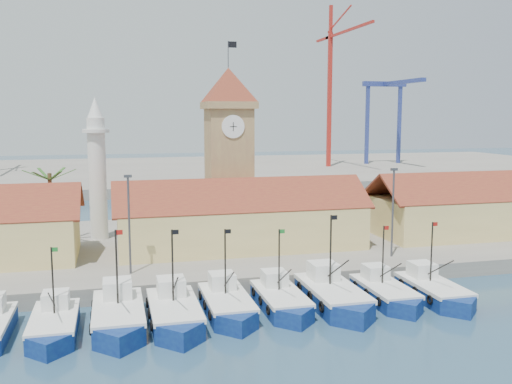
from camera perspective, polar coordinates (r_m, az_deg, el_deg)
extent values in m
plane|color=navy|center=(44.61, 4.19, -13.03)|extent=(400.00, 400.00, 0.00)
cube|color=gray|center=(66.65, -2.34, -5.34)|extent=(140.00, 32.00, 1.50)
cube|color=gray|center=(150.87, -9.08, 1.98)|extent=(240.00, 80.00, 2.00)
cube|color=navy|center=(44.89, -19.51, -12.72)|extent=(3.18, 7.19, 1.63)
cube|color=navy|center=(41.54, -19.97, -14.42)|extent=(3.18, 3.18, 1.63)
cube|color=silver|center=(44.61, -19.56, -11.73)|extent=(3.24, 7.39, 0.32)
cube|color=silver|center=(46.09, -19.40, -10.15)|extent=(1.91, 2.00, 1.27)
cylinder|color=black|center=(44.29, -19.66, -8.43)|extent=(0.13, 0.13, 5.09)
cube|color=#197226|center=(43.69, -19.50, -5.45)|extent=(0.45, 0.02, 0.32)
cube|color=navy|center=(45.04, -13.59, -12.32)|extent=(3.66, 8.27, 1.88)
cube|color=navy|center=(41.17, -13.52, -14.27)|extent=(3.66, 3.66, 1.88)
cube|color=silver|center=(44.73, -13.63, -11.19)|extent=(3.73, 8.50, 0.37)
cube|color=silver|center=(46.45, -13.69, -9.40)|extent=(2.19, 2.30, 1.46)
cylinder|color=black|center=(44.39, -13.76, -7.39)|extent=(0.15, 0.15, 5.85)
cube|color=#A5140F|center=(43.77, -13.53, -3.95)|extent=(0.52, 0.02, 0.37)
cube|color=navy|center=(44.96, -8.18, -12.23)|extent=(3.59, 8.12, 1.85)
cube|color=navy|center=(41.18, -7.56, -14.12)|extent=(3.59, 3.59, 1.85)
cube|color=silver|center=(44.65, -8.20, -11.11)|extent=(3.66, 8.35, 0.36)
cube|color=silver|center=(46.33, -8.49, -9.36)|extent=(2.15, 2.26, 1.44)
cylinder|color=black|center=(44.31, -8.34, -7.39)|extent=(0.14, 0.14, 5.74)
cube|color=black|center=(43.72, -8.07, -3.99)|extent=(0.51, 0.02, 0.36)
cube|color=navy|center=(46.55, -2.95, -11.49)|extent=(3.40, 7.69, 1.75)
cube|color=navy|center=(43.01, -1.92, -13.13)|extent=(3.40, 3.40, 1.75)
cube|color=silver|center=(46.27, -2.95, -10.47)|extent=(3.47, 7.91, 0.34)
cube|color=silver|center=(47.84, -3.42, -8.88)|extent=(2.04, 2.14, 1.36)
cylinder|color=black|center=(45.96, -3.10, -7.06)|extent=(0.14, 0.14, 5.44)
cube|color=black|center=(45.43, -2.82, -3.96)|extent=(0.49, 0.02, 0.34)
cube|color=navy|center=(47.63, 2.46, -11.06)|extent=(3.28, 7.43, 1.69)
cube|color=navy|center=(44.29, 3.87, -12.54)|extent=(3.28, 3.28, 1.69)
cube|color=silver|center=(47.36, 2.47, -10.09)|extent=(3.35, 7.63, 0.33)
cube|color=silver|center=(48.84, 1.84, -8.61)|extent=(1.97, 2.06, 1.31)
cylinder|color=black|center=(47.06, 2.32, -6.88)|extent=(0.13, 0.13, 5.25)
cube|color=#197226|center=(46.57, 2.62, -3.95)|extent=(0.47, 0.02, 0.33)
cube|color=navy|center=(48.72, 7.62, -10.59)|extent=(3.79, 8.58, 1.95)
cube|color=navy|center=(44.99, 9.69, -12.21)|extent=(3.79, 3.79, 1.95)
cube|color=silver|center=(48.43, 7.64, -9.50)|extent=(3.87, 8.82, 0.38)
cube|color=silver|center=(50.10, 6.74, -7.86)|extent=(2.28, 2.38, 1.52)
cylinder|color=black|center=(48.11, 7.46, -5.86)|extent=(0.15, 0.15, 6.07)
cube|color=black|center=(47.63, 7.83, -2.54)|extent=(0.54, 0.02, 0.38)
cube|color=navy|center=(50.70, 12.71, -10.08)|extent=(3.22, 7.30, 1.66)
cube|color=navy|center=(47.65, 14.72, -11.31)|extent=(3.22, 3.22, 1.66)
cube|color=silver|center=(50.45, 12.74, -9.18)|extent=(3.29, 7.50, 0.32)
cube|color=silver|center=(51.81, 11.84, -7.86)|extent=(1.93, 2.03, 1.29)
cylinder|color=black|center=(50.17, 12.59, -6.22)|extent=(0.13, 0.13, 5.16)
cube|color=#A5140F|center=(49.76, 12.90, -3.52)|extent=(0.46, 0.02, 0.32)
cube|color=navy|center=(52.20, 17.26, -9.70)|extent=(3.35, 7.57, 1.72)
cube|color=navy|center=(49.18, 19.59, -10.88)|extent=(3.35, 3.35, 1.72)
cube|color=silver|center=(51.95, 17.30, -8.79)|extent=(3.41, 7.78, 0.33)
cube|color=silver|center=(53.31, 16.26, -7.48)|extent=(2.01, 2.10, 1.34)
cylinder|color=black|center=(51.67, 17.14, -5.81)|extent=(0.13, 0.13, 5.35)
cube|color=#A5140F|center=(51.29, 17.48, -3.08)|extent=(0.48, 0.02, 0.33)
cube|color=#E7CE7F|center=(62.19, -1.59, -3.46)|extent=(26.00, 10.00, 4.50)
cube|color=brown|center=(59.16, -1.08, -0.35)|extent=(27.04, 5.13, 3.21)
cube|color=brown|center=(64.00, -2.09, 0.26)|extent=(27.04, 5.13, 3.21)
cube|color=#E7CE7F|center=(75.77, 22.76, -2.04)|extent=(30.00, 10.00, 4.50)
cube|color=brown|center=(73.31, 24.08, 0.54)|extent=(31.20, 5.13, 3.21)
cube|color=brown|center=(77.26, 21.80, 0.99)|extent=(31.20, 5.13, 3.21)
cube|color=tan|center=(67.23, -2.73, 1.90)|extent=(5.00, 5.00, 15.00)
cube|color=tan|center=(66.90, -2.77, 8.65)|extent=(5.80, 5.80, 0.80)
pyramid|color=brown|center=(66.98, -2.78, 10.62)|extent=(5.80, 5.80, 4.00)
cylinder|color=white|center=(64.41, -2.30, 6.55)|extent=(2.60, 0.15, 2.60)
cube|color=black|center=(64.33, -2.29, 6.55)|extent=(0.08, 0.02, 1.00)
cube|color=black|center=(64.33, -2.29, 6.55)|extent=(0.80, 0.02, 0.08)
cylinder|color=#3F3F44|center=(67.25, -2.80, 13.60)|extent=(0.10, 0.10, 3.00)
cube|color=black|center=(67.47, -2.38, 14.52)|extent=(1.00, 0.03, 0.70)
cylinder|color=silver|center=(67.97, -15.56, 1.27)|extent=(2.00, 2.00, 14.00)
cylinder|color=silver|center=(67.60, -15.73, 5.91)|extent=(3.00, 3.00, 0.40)
cone|color=silver|center=(67.59, -15.81, 8.11)|extent=(1.80, 1.80, 2.40)
cylinder|color=brown|center=(66.70, -19.80, -1.63)|extent=(0.44, 0.44, 8.00)
cube|color=#2C5E20|center=(66.09, -18.74, 1.66)|extent=(2.80, 0.35, 1.18)
cube|color=#2C5E20|center=(67.35, -19.26, 1.75)|extent=(1.71, 2.60, 1.18)
cube|color=#2C5E20|center=(67.49, -20.44, 1.71)|extent=(1.71, 2.60, 1.18)
cube|color=#2C5E20|center=(66.38, -21.15, 1.58)|extent=(2.80, 0.35, 1.18)
cube|color=#2C5E20|center=(65.10, -20.67, 1.49)|extent=(1.71, 2.60, 1.18)
cube|color=#2C5E20|center=(64.95, -19.44, 1.53)|extent=(1.71, 2.60, 1.18)
cylinder|color=#3F3F44|center=(52.49, -12.56, -3.22)|extent=(0.20, 0.20, 9.00)
cube|color=#3F3F44|center=(51.85, -12.70, 1.56)|extent=(0.70, 0.25, 0.25)
cylinder|color=#3F3F44|center=(59.14, 13.51, -2.03)|extent=(0.20, 0.20, 9.00)
cube|color=#3F3F44|center=(58.58, 13.65, 2.21)|extent=(0.70, 0.25, 0.25)
cube|color=#B4231B|center=(155.37, 7.36, 9.06)|extent=(1.00, 1.00, 35.30)
cube|color=#B4231B|center=(146.28, 9.16, 15.66)|extent=(0.60, 28.33, 0.60)
cube|color=#B4231B|center=(161.29, 6.79, 14.95)|extent=(0.60, 10.00, 0.60)
cube|color=#B4231B|center=(157.32, 7.49, 16.78)|extent=(0.80, 0.80, 7.00)
cube|color=navy|center=(165.27, 11.05, 6.59)|extent=(0.90, 0.90, 22.00)
cube|color=navy|center=(169.76, 14.13, 6.53)|extent=(0.90, 0.90, 22.00)
cube|color=navy|center=(167.66, 12.73, 10.49)|extent=(13.00, 1.40, 1.40)
cube|color=navy|center=(158.81, 14.38, 10.61)|extent=(1.40, 22.00, 1.00)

